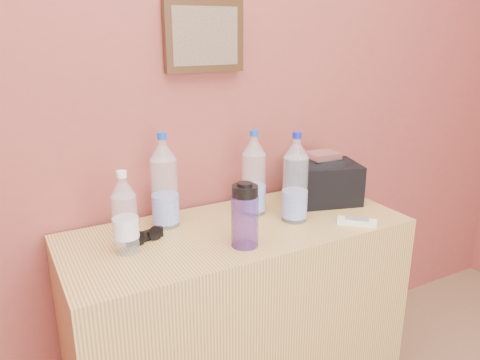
# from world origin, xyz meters

# --- Properties ---
(picture_frame) EXTENTS (0.30, 0.03, 0.25)m
(picture_frame) POSITION_xyz_m (0.19, 1.98, 1.40)
(picture_frame) COLOR #382311
(picture_frame) RESTS_ON room_shell
(dresser) EXTENTS (1.21, 0.51, 0.76)m
(dresser) POSITION_xyz_m (0.19, 1.73, 0.38)
(dresser) COLOR #A97945
(dresser) RESTS_ON ground
(pet_large_b) EXTENTS (0.09, 0.09, 0.34)m
(pet_large_b) POSITION_xyz_m (-0.02, 1.86, 0.91)
(pet_large_b) COLOR silver
(pet_large_b) RESTS_ON dresser
(pet_large_c) EXTENTS (0.09, 0.09, 0.32)m
(pet_large_c) POSITION_xyz_m (0.31, 1.82, 0.90)
(pet_large_c) COLOR white
(pet_large_c) RESTS_ON dresser
(pet_large_d) EXTENTS (0.09, 0.09, 0.33)m
(pet_large_d) POSITION_xyz_m (0.41, 1.69, 0.90)
(pet_large_d) COLOR silver
(pet_large_d) RESTS_ON dresser
(pet_small) EXTENTS (0.08, 0.08, 0.26)m
(pet_small) POSITION_xyz_m (-0.20, 1.73, 0.87)
(pet_small) COLOR silver
(pet_small) RESTS_ON dresser
(nalgene_bottle) EXTENTS (0.09, 0.09, 0.21)m
(nalgene_bottle) POSITION_xyz_m (0.15, 1.59, 0.86)
(nalgene_bottle) COLOR #4B2584
(nalgene_bottle) RESTS_ON dresser
(sunglasses) EXTENTS (0.14, 0.08, 0.03)m
(sunglasses) POSITION_xyz_m (-0.13, 1.77, 0.78)
(sunglasses) COLOR black
(sunglasses) RESTS_ON dresser
(ac_remote) EXTENTS (0.13, 0.13, 0.02)m
(ac_remote) POSITION_xyz_m (0.58, 1.55, 0.77)
(ac_remote) COLOR silver
(ac_remote) RESTS_ON dresser
(toiletry_bag) EXTENTS (0.31, 0.26, 0.18)m
(toiletry_bag) POSITION_xyz_m (0.62, 1.79, 0.85)
(toiletry_bag) COLOR black
(toiletry_bag) RESTS_ON dresser
(foil_packet) EXTENTS (0.12, 0.10, 0.02)m
(foil_packet) POSITION_xyz_m (0.61, 1.80, 0.95)
(foil_packet) COLOR silver
(foil_packet) RESTS_ON toiletry_bag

